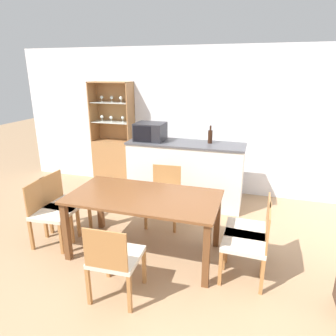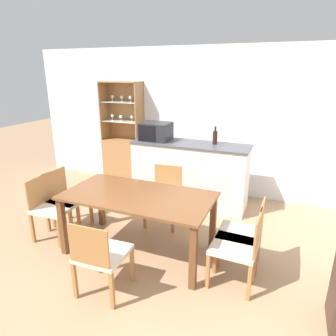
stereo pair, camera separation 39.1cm
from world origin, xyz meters
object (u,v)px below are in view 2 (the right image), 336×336
display_cabinet (124,153)px  dining_chair_side_right_near (239,247)px  dining_chair_side_right_far (243,234)px  dining_chair_head_far (164,195)px  dining_chair_side_left_far (66,199)px  wine_bottle (215,137)px  dining_table (138,202)px  microwave (156,131)px  dining_chair_side_left_near (51,207)px  dining_chair_head_near (101,255)px

display_cabinet → dining_chair_side_right_near: 3.45m
dining_chair_side_right_far → dining_chair_head_far: 1.39m
dining_chair_side_left_far → wine_bottle: (1.72, 1.50, 0.72)m
dining_table → microwave: size_ratio=3.72×
dining_table → wine_bottle: size_ratio=6.21×
dining_chair_side_right_far → dining_chair_side_right_near: (-0.00, -0.28, 0.00)m
dining_chair_side_left_far → wine_bottle: wine_bottle is taller
dining_chair_side_right_far → dining_chair_head_far: bearing=62.3°
dining_chair_side_left_near → dining_chair_head_near: 1.39m
dining_table → dining_chair_head_far: dining_chair_head_far is taller
dining_chair_side_left_near → dining_chair_head_far: (1.22, 0.94, 0.00)m
display_cabinet → dining_table: (1.42, -2.07, 0.07)m
dining_table → dining_chair_head_near: bearing=-89.9°
dining_chair_head_far → dining_chair_side_left_near: bearing=33.5°
display_cabinet → dining_chair_side_left_far: bearing=-84.2°
dining_table → dining_chair_side_left_near: bearing=-173.5°
dining_table → microwave: (-0.48, 1.56, 0.53)m
dining_chair_side_right_near → dining_chair_side_left_near: bearing=92.3°
dining_chair_side_right_far → dining_chair_side_left_far: same height
dining_chair_side_right_near → microwave: size_ratio=1.76×
dining_chair_side_left_near → dining_chair_side_right_near: bearing=85.9°
dining_chair_side_left_near → dining_chair_side_right_far: 2.46m
dining_table → dining_chair_side_right_far: size_ratio=2.12×
dining_table → dining_chair_side_right_far: 1.25m
dining_chair_side_right_far → dining_chair_head_far: (-1.23, 0.66, 0.00)m
display_cabinet → dining_chair_side_left_far: size_ratio=2.35×
microwave → dining_chair_head_far: bearing=-57.9°
dining_chair_side_right_far → wine_bottle: 1.82m
dining_chair_side_right_near → microwave: bearing=47.3°
dining_chair_head_far → wine_bottle: wine_bottle is taller
dining_chair_side_left_near → dining_chair_side_right_far: (2.44, 0.28, 0.00)m
display_cabinet → microwave: size_ratio=4.13×
microwave → dining_chair_head_near: bearing=-78.4°
dining_chair_side_left_far → microwave: (0.74, 1.42, 0.75)m
display_cabinet → dining_chair_side_left_near: 2.23m
dining_chair_side_left_far → display_cabinet: bearing=-171.9°
dining_table → display_cabinet: bearing=124.4°
dining_table → dining_chair_side_left_near: size_ratio=2.12×
dining_table → dining_chair_head_far: 0.83m
display_cabinet → wine_bottle: display_cabinet is taller
display_cabinet → dining_chair_side_right_near: (2.64, -2.21, -0.15)m
dining_chair_side_left_near → dining_chair_side_right_near: (2.44, 0.00, 0.00)m
dining_table → dining_chair_side_right_near: bearing=-6.5°
dining_chair_side_right_near → dining_table: bearing=85.8°
dining_chair_side_right_near → dining_chair_side_right_far: bearing=2.2°
dining_chair_side_left_far → microwave: 1.77m
dining_chair_head_near → wine_bottle: 2.59m
dining_chair_side_left_near → wine_bottle: (1.72, 1.78, 0.72)m
dining_chair_side_right_far → wine_bottle: (-0.73, 1.51, 0.72)m
dining_chair_side_left_far → dining_chair_head_near: (1.22, -0.94, 0.00)m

